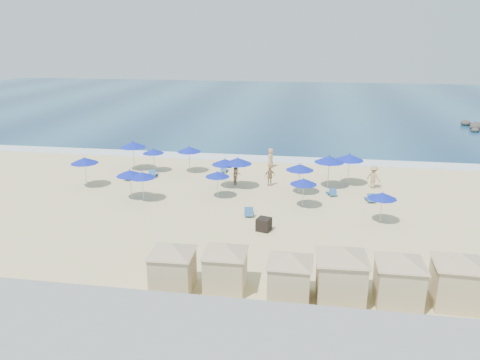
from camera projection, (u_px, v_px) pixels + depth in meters
name	position (u px, v px, depth m)	size (l,w,h in m)	color
ground	(258.00, 218.00, 31.56)	(160.00, 160.00, 0.00)	beige
ocean	(296.00, 104.00, 83.38)	(160.00, 80.00, 0.06)	navy
surf_line	(278.00, 159.00, 46.16)	(160.00, 2.50, 0.08)	white
seawall	(217.00, 328.00, 18.65)	(160.00, 6.10, 1.22)	gray
trash_bin	(264.00, 224.00, 29.44)	(0.82, 0.82, 0.82)	black
cabana_0	(172.00, 261.00, 22.32)	(4.22, 4.22, 2.65)	#CEB88D
cabana_1	(225.00, 261.00, 22.38)	(4.17, 4.17, 2.62)	#CEB88D
cabana_2	(290.00, 270.00, 21.50)	(4.14, 4.14, 2.60)	#CEB88D
cabana_3	(342.00, 267.00, 21.38)	(4.69, 4.69, 2.94)	#CEB88D
cabana_4	(400.00, 272.00, 21.13)	(4.39, 4.39, 2.75)	#CEB88D
cabana_5	(458.00, 273.00, 21.01)	(4.49, 4.49, 2.82)	#CEB88D
umbrella_0	(84.00, 160.00, 37.41)	(2.23, 2.23, 2.54)	#A5A8AD
umbrella_1	(130.00, 173.00, 34.66)	(2.05, 2.05, 2.33)	#A5A8AD
umbrella_2	(153.00, 151.00, 41.66)	(1.92, 1.92, 2.19)	#A5A8AD
umbrella_3	(142.00, 175.00, 34.30)	(2.01, 2.01, 2.29)	#A5A8AD
umbrella_4	(189.00, 149.00, 41.44)	(2.14, 2.14, 2.44)	#A5A8AD
umbrella_5	(238.00, 161.00, 37.06)	(2.29, 2.29, 2.61)	#A5A8AD
umbrella_6	(217.00, 174.00, 35.01)	(1.87, 1.87, 2.13)	#A5A8AD
umbrella_7	(300.00, 167.00, 35.72)	(2.18, 2.18, 2.48)	#A5A8AD
umbrella_8	(304.00, 181.00, 32.99)	(1.95, 1.95, 2.22)	#A5A8AD
umbrella_9	(349.00, 157.00, 37.88)	(2.36, 2.36, 2.68)	#A5A8AD
umbrella_10	(329.00, 159.00, 37.12)	(2.41, 2.41, 2.74)	#A5A8AD
umbrella_11	(382.00, 196.00, 30.26)	(1.89, 1.89, 2.15)	#A5A8AD
umbrella_12	(225.00, 162.00, 37.24)	(2.17, 2.17, 2.47)	#A5A8AD
umbrella_13	(133.00, 145.00, 42.10)	(2.38, 2.38, 2.71)	#A5A8AD
beach_chair_0	(129.00, 176.00, 39.84)	(0.83, 1.47, 0.77)	#295A99
beach_chair_1	(153.00, 174.00, 40.59)	(0.74, 1.40, 0.74)	#295A99
beach_chair_2	(224.00, 170.00, 42.03)	(0.58, 1.20, 0.64)	#295A99
beach_chair_3	(249.00, 212.00, 31.90)	(0.76, 1.41, 0.74)	#295A99
beach_chair_4	(332.00, 192.00, 35.91)	(0.87, 1.33, 0.67)	#295A99
beach_chair_5	(370.00, 198.00, 34.59)	(0.75, 1.38, 0.73)	#295A99
beachgoer_0	(237.00, 173.00, 38.57)	(0.87, 0.68, 1.80)	tan
beachgoer_1	(270.00, 176.00, 38.10)	(0.95, 0.40, 1.63)	tan
beachgoer_2	(374.00, 177.00, 37.40)	(1.20, 0.69, 1.86)	tan
beachgoer_3	(271.00, 158.00, 43.44)	(0.87, 0.57, 1.78)	tan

